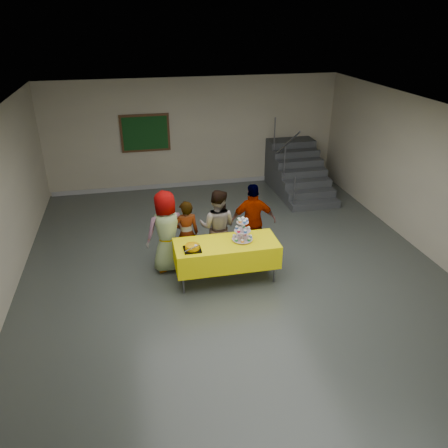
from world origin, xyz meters
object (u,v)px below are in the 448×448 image
object	(u,v)px
schoolchild_a	(167,232)
schoolchild_c	(217,227)
cupcake_stand	(242,232)
staircase	(296,172)
bear_cake	(192,247)
schoolchild_b	(186,234)
bake_table	(226,253)
noticeboard	(145,133)
schoolchild_d	(253,221)

from	to	relation	value
schoolchild_a	schoolchild_c	xyz separation A→B (m)	(0.99, 0.09, -0.04)
cupcake_stand	staircase	distance (m)	4.86
bear_cake	schoolchild_b	distance (m)	0.81
bake_table	bear_cake	bearing A→B (deg)	-168.82
bake_table	cupcake_stand	xyz separation A→B (m)	(0.30, 0.03, 0.39)
cupcake_stand	schoolchild_c	distance (m)	0.77
schoolchild_a	schoolchild_b	distance (m)	0.40
bear_cake	schoolchild_c	size ratio (longest dim) A/B	0.24
bake_table	schoolchild_a	size ratio (longest dim) A/B	1.17
bear_cake	cupcake_stand	bearing A→B (deg)	9.24
schoolchild_a	noticeboard	world-z (taller)	noticeboard
bake_table	schoolchild_c	world-z (taller)	schoolchild_c
schoolchild_b	staircase	xyz separation A→B (m)	(3.54, 3.43, -0.19)
bake_table	schoolchild_d	xyz separation A→B (m)	(0.70, 0.73, 0.22)
schoolchild_a	noticeboard	bearing A→B (deg)	-102.35
schoolchild_b	schoolchild_c	xyz separation A→B (m)	(0.62, 0.03, 0.08)
bake_table	schoolchild_a	xyz separation A→B (m)	(-1.02, 0.61, 0.24)
bear_cake	schoolchild_d	distance (m)	1.59
schoolchild_c	noticeboard	distance (m)	4.46
cupcake_stand	bear_cake	world-z (taller)	cupcake_stand
schoolchild_b	schoolchild_d	size ratio (longest dim) A/B	0.87
bake_table	bear_cake	xyz separation A→B (m)	(-0.64, -0.13, 0.27)
schoolchild_d	staircase	xyz separation A→B (m)	(2.21, 3.37, -0.29)
cupcake_stand	schoolchild_d	xyz separation A→B (m)	(0.40, 0.70, -0.17)
cupcake_stand	bake_table	bearing A→B (deg)	-174.88
schoolchild_b	schoolchild_d	bearing A→B (deg)	178.80
cupcake_stand	bear_cake	size ratio (longest dim) A/B	1.24
noticeboard	schoolchild_c	bearing A→B (deg)	-75.49
schoolchild_d	schoolchild_b	bearing A→B (deg)	8.64
staircase	noticeboard	world-z (taller)	noticeboard
bake_table	staircase	distance (m)	5.03
schoolchild_a	staircase	size ratio (longest dim) A/B	0.67
schoolchild_b	cupcake_stand	bearing A→B (deg)	141.97
bear_cake	staircase	size ratio (longest dim) A/B	0.15
staircase	noticeboard	xyz separation A→B (m)	(-4.03, 0.84, 1.11)
cupcake_stand	schoolchild_b	size ratio (longest dim) A/B	0.33
bake_table	schoolchild_a	bearing A→B (deg)	149.06
schoolchild_d	bear_cake	bearing A→B (deg)	38.72
schoolchild_c	staircase	distance (m)	4.50
cupcake_stand	noticeboard	distance (m)	5.15
bear_cake	staircase	xyz separation A→B (m)	(3.55, 4.23, -0.34)
schoolchild_c	noticeboard	bearing A→B (deg)	-52.22
schoolchild_c	bear_cake	bearing A→B (deg)	76.45
schoolchild_c	schoolchild_d	size ratio (longest dim) A/B	0.97
schoolchild_b	noticeboard	bearing A→B (deg)	-87.18
bake_table	bear_cake	world-z (taller)	bear_cake
bake_table	schoolchild_d	bearing A→B (deg)	46.03
bake_table	schoolchild_b	bearing A→B (deg)	133.51
bake_table	bear_cake	distance (m)	0.70
cupcake_stand	schoolchild_c	xyz separation A→B (m)	(-0.33, 0.67, -0.19)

